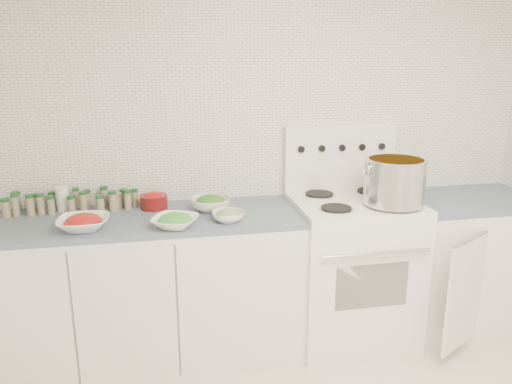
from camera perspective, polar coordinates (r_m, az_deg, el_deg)
name	(u,v)px	position (r m, az deg, el deg)	size (l,w,h in m)	color
room_walls	(363,129)	(1.80, 12.09, 7.09)	(3.54, 3.04, 2.52)	white
counter_left	(146,288)	(3.14, -12.45, -10.65)	(1.85, 0.62, 0.90)	white
stove	(351,264)	(3.33, 10.76, -8.10)	(0.76, 0.70, 1.36)	white
counter_right	(464,261)	(3.72, 22.66, -7.30)	(0.89, 0.83, 0.90)	white
stock_pot	(395,180)	(3.08, 15.57, 1.36)	(0.38, 0.36, 0.27)	silver
bowl_tomato	(83,222)	(2.84, -19.13, -3.31)	(0.29, 0.29, 0.09)	white
bowl_snowpea	(175,221)	(2.76, -9.23, -3.30)	(0.32, 0.32, 0.08)	white
bowl_broccoli	(210,203)	(3.03, -5.22, -1.24)	(0.32, 0.32, 0.10)	white
bowl_zucchini	(228,215)	(2.83, -3.21, -2.68)	(0.21, 0.21, 0.07)	white
bowl_pepper	(154,200)	(3.12, -11.60, -0.93)	(0.17, 0.17, 0.10)	#5C0F10
salt_canister	(63,199)	(3.21, -21.23, -0.73)	(0.08, 0.08, 0.15)	white
tin_can	(115,201)	(3.15, -15.78, -1.01)	(0.08, 0.08, 0.10)	#9F9B87
spice_cluster	(70,202)	(3.19, -20.51, -1.05)	(0.77, 0.16, 0.13)	gray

